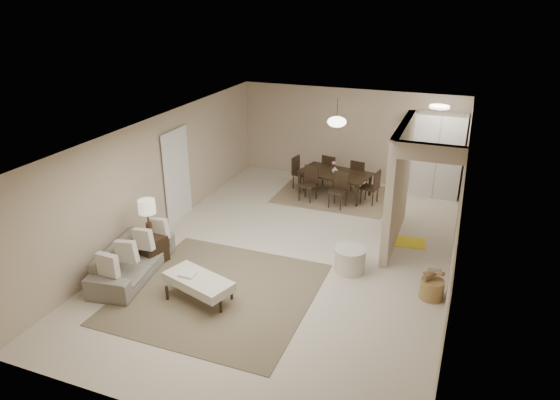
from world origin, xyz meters
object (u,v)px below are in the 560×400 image
at_px(sofa, 133,260).
at_px(side_table, 152,249).
at_px(pantry_cabinet, 438,156).
at_px(round_pouf, 350,260).
at_px(wicker_basket, 432,289).
at_px(dining_table, 334,184).
at_px(ottoman_bench, 199,282).

xyz_separation_m(sofa, side_table, (0.05, 0.52, -0.03)).
relative_size(pantry_cabinet, round_pouf, 3.55).
bearing_deg(wicker_basket, round_pouf, 166.10).
xyz_separation_m(pantry_cabinet, sofa, (-4.80, -6.00, -0.76)).
xyz_separation_m(pantry_cabinet, side_table, (-4.75, -5.48, -0.79)).
xyz_separation_m(pantry_cabinet, dining_table, (-2.37, -0.96, -0.74)).
xyz_separation_m(ottoman_bench, side_table, (-1.50, 0.82, -0.09)).
height_order(sofa, wicker_basket, sofa).
relative_size(ottoman_bench, side_table, 2.52).
xyz_separation_m(sofa, wicker_basket, (5.20, 1.16, -0.13)).
bearing_deg(round_pouf, ottoman_bench, -139.40).
bearing_deg(pantry_cabinet, side_table, -130.93).
xyz_separation_m(pantry_cabinet, wicker_basket, (0.40, -4.84, -0.88)).
bearing_deg(pantry_cabinet, sofa, -128.65).
xyz_separation_m(wicker_basket, dining_table, (-2.77, 3.88, 0.14)).
bearing_deg(ottoman_bench, dining_table, 98.18).
distance_m(round_pouf, dining_table, 3.72).
height_order(pantry_cabinet, dining_table, pantry_cabinet).
bearing_deg(wicker_basket, pantry_cabinet, 94.73).
distance_m(sofa, side_table, 0.53).
relative_size(wicker_basket, dining_table, 0.23).
height_order(round_pouf, wicker_basket, round_pouf).
distance_m(sofa, ottoman_bench, 1.58).
distance_m(side_table, wicker_basket, 5.19).
xyz_separation_m(ottoman_bench, wicker_basket, (3.65, 1.46, -0.18)).
bearing_deg(round_pouf, side_table, -164.43).
distance_m(sofa, dining_table, 5.60).
height_order(pantry_cabinet, wicker_basket, pantry_cabinet).
bearing_deg(ottoman_bench, sofa, -173.40).
bearing_deg(wicker_basket, side_table, -172.91).
relative_size(sofa, dining_table, 1.15).
height_order(sofa, side_table, sofa).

